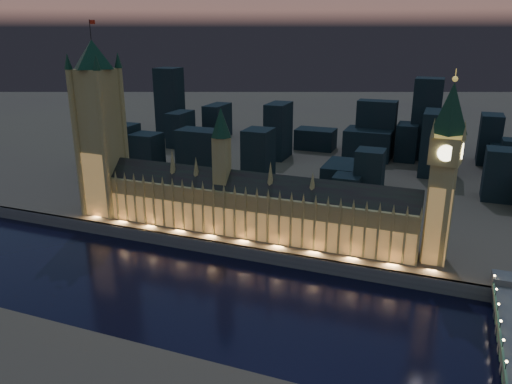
% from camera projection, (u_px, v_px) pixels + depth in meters
% --- Properties ---
extents(ground_plane, '(2000.00, 2000.00, 0.00)m').
position_uv_depth(ground_plane, '(209.00, 290.00, 262.22)').
color(ground_plane, black).
rests_on(ground_plane, ground).
extents(north_bank, '(2000.00, 960.00, 8.00)m').
position_uv_depth(north_bank, '(369.00, 120.00, 721.09)').
color(north_bank, '#4E413B').
rests_on(north_bank, ground).
extents(embankment_wall, '(2000.00, 2.50, 8.00)m').
position_uv_depth(embankment_wall, '(240.00, 252.00, 297.25)').
color(embankment_wall, '#45454B').
rests_on(embankment_wall, ground).
extents(palace_of_westminster, '(202.00, 21.20, 78.00)m').
position_uv_depth(palace_of_westminster, '(250.00, 205.00, 309.03)').
color(palace_of_westminster, '#988448').
rests_on(palace_of_westminster, north_bank).
extents(victoria_tower, '(31.68, 31.68, 128.02)m').
position_uv_depth(victoria_tower, '(99.00, 121.00, 332.35)').
color(victoria_tower, '#988448').
rests_on(victoria_tower, north_bank).
extents(elizabeth_tower, '(18.00, 18.00, 104.12)m').
position_uv_depth(elizabeth_tower, '(445.00, 160.00, 259.15)').
color(elizabeth_tower, '#988448').
rests_on(elizabeth_tower, north_bank).
extents(city_backdrop, '(487.21, 215.63, 79.49)m').
position_uv_depth(city_backdrop, '(362.00, 142.00, 459.55)').
color(city_backdrop, black).
rests_on(city_backdrop, north_bank).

